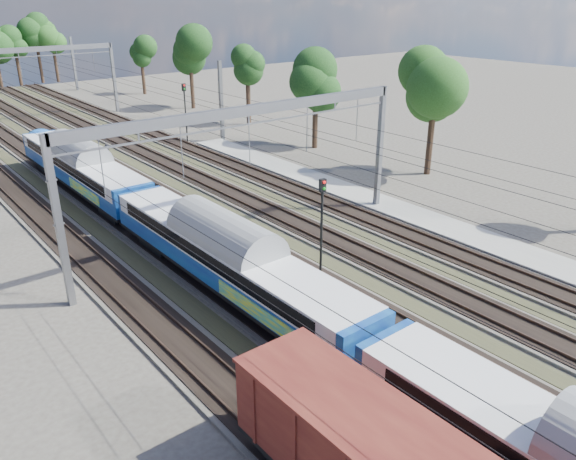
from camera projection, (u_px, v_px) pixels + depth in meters
track_bed at (148, 187)px, 46.64m from camera, size 21.00×130.00×0.34m
platform at (498, 246)px, 35.59m from camera, size 3.00×70.00×0.30m
catenary at (106, 98)px, 49.90m from camera, size 25.65×130.00×9.00m
tree_belt at (47, 45)px, 79.63m from camera, size 40.50×101.41×12.01m
emu_train at (230, 252)px, 29.07m from camera, size 3.03×64.13×4.43m
worker at (108, 155)px, 52.65m from camera, size 0.74×0.86×1.99m
signal_near at (322, 216)px, 30.79m from camera, size 0.38×0.35×5.81m
signal_far at (185, 106)px, 59.22m from camera, size 0.44×0.40×6.32m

